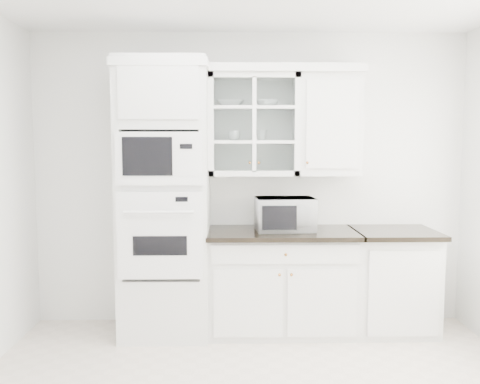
{
  "coord_description": "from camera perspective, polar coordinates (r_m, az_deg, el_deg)",
  "views": [
    {
      "loc": [
        -0.17,
        -2.99,
        1.7
      ],
      "look_at": [
        -0.1,
        1.05,
        1.3
      ],
      "focal_mm": 38.0,
      "sensor_mm": 36.0,
      "label": 1
    }
  ],
  "objects": [
    {
      "name": "bowl_a",
      "position": [
        4.59,
        -1.09,
        9.9
      ],
      "size": [
        0.26,
        0.26,
        0.06
      ],
      "primitive_type": "imported",
      "rotation": [
        0.0,
        0.0,
        -0.06
      ],
      "color": "white",
      "rests_on": "upper_cabinet_glass"
    },
    {
      "name": "extra_base_cabinet",
      "position": [
        4.83,
        16.74,
        -9.43
      ],
      "size": [
        0.72,
        0.67,
        0.92
      ],
      "color": "silver",
      "rests_on": "ground"
    },
    {
      "name": "oven_column",
      "position": [
        4.48,
        -8.43,
        -0.83
      ],
      "size": [
        0.76,
        0.68,
        2.4
      ],
      "color": "silver",
      "rests_on": "ground"
    },
    {
      "name": "upper_cabinet_solid",
      "position": [
        4.66,
        9.91,
        7.41
      ],
      "size": [
        0.55,
        0.33,
        0.9
      ],
      "primitive_type": "cube",
      "color": "silver",
      "rests_on": "room_shell"
    },
    {
      "name": "base_cabinet_run",
      "position": [
        4.63,
        4.69,
        -9.87
      ],
      "size": [
        1.32,
        0.67,
        0.92
      ],
      "color": "silver",
      "rests_on": "ground"
    },
    {
      "name": "room_shell",
      "position": [
        3.43,
        1.86,
        6.98
      ],
      "size": [
        4.0,
        3.5,
        2.7
      ],
      "color": "white",
      "rests_on": "ground"
    },
    {
      "name": "bowl_b",
      "position": [
        4.59,
        3.07,
        9.89
      ],
      "size": [
        0.22,
        0.22,
        0.06
      ],
      "primitive_type": "imported",
      "rotation": [
        0.0,
        0.0,
        0.18
      ],
      "color": "white",
      "rests_on": "upper_cabinet_glass"
    },
    {
      "name": "cup_a",
      "position": [
        4.56,
        -0.69,
        6.33
      ],
      "size": [
        0.13,
        0.13,
        0.09
      ],
      "primitive_type": "imported",
      "rotation": [
        0.0,
        0.0,
        0.19
      ],
      "color": "white",
      "rests_on": "upper_cabinet_glass"
    },
    {
      "name": "upper_cabinet_glass",
      "position": [
        4.59,
        1.53,
        7.52
      ],
      "size": [
        0.8,
        0.33,
        0.9
      ],
      "color": "silver",
      "rests_on": "room_shell"
    },
    {
      "name": "cup_b",
      "position": [
        4.61,
        2.44,
        6.38
      ],
      "size": [
        0.13,
        0.13,
        0.1
      ],
      "primitive_type": "imported",
      "rotation": [
        0.0,
        0.0,
        -0.22
      ],
      "color": "white",
      "rests_on": "upper_cabinet_glass"
    },
    {
      "name": "countertop_microwave",
      "position": [
        4.5,
        5.04,
        -2.47
      ],
      "size": [
        0.53,
        0.45,
        0.29
      ],
      "primitive_type": "imported",
      "rotation": [
        0.0,
        0.0,
        3.21
      ],
      "color": "white",
      "rests_on": "base_cabinet_run"
    },
    {
      "name": "crown_molding",
      "position": [
        4.6,
        0.21,
        13.58
      ],
      "size": [
        2.14,
        0.38,
        0.07
      ],
      "primitive_type": "cube",
      "color": "white",
      "rests_on": "room_shell"
    }
  ]
}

